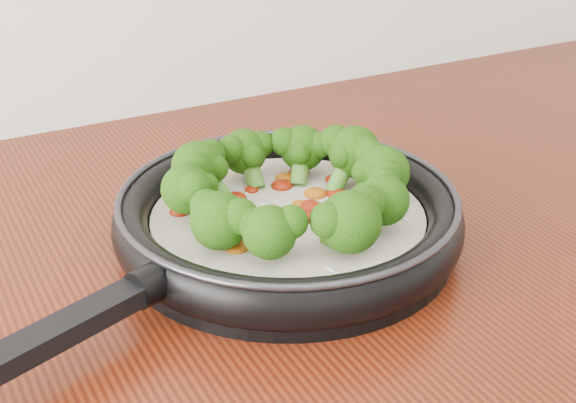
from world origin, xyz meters
TOP-DOWN VIEW (x-y plane):
  - skillet at (-0.07, 1.06)m, footprint 0.58×0.45m

SIDE VIEW (x-z plane):
  - skillet at x=-0.07m, z-range 0.89..0.99m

